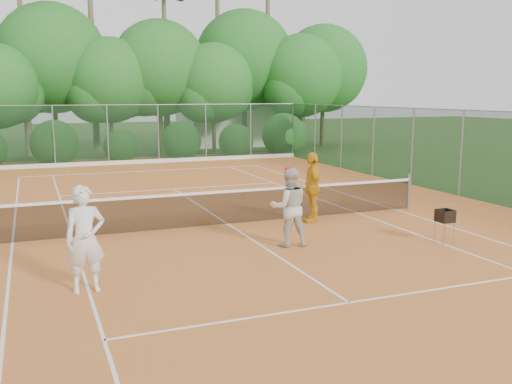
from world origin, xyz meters
The scene contains 14 objects.
ground centered at (0.00, 0.00, 0.00)m, with size 120.00×120.00×0.00m, color #264A1A.
clay_court centered at (0.00, 0.00, 0.01)m, with size 18.00×36.00×0.02m, color #CB702E.
club_building centered at (9.00, 24.00, 1.50)m, with size 8.00×5.00×3.00m, color beige.
tennis_net centered at (0.00, 0.00, 0.53)m, with size 11.97×0.10×1.10m.
player_white centered at (-4.12, -4.13, 0.99)m, with size 0.71×0.47×1.95m, color white.
player_center_grp centered at (0.60, -2.62, 0.96)m, with size 1.01×0.85×1.89m.
player_yellow centered at (2.30, -0.50, 1.00)m, with size 1.15×0.48×1.96m, color gold.
ball_hopper centered at (4.22, -3.73, 0.66)m, with size 0.35×0.35×0.81m.
stray_ball_a centered at (-3.41, 12.69, 0.05)m, with size 0.07×0.07×0.07m, color yellow.
stray_ball_b centered at (-0.45, 11.34, 0.05)m, with size 0.07×0.07×0.07m, color yellow.
stray_ball_c centered at (0.17, 10.33, 0.05)m, with size 0.07×0.07×0.07m, color yellow.
court_markings centered at (0.00, 0.00, 0.02)m, with size 11.03×23.83×0.01m.
fence_back centered at (0.00, 15.00, 1.52)m, with size 18.07×0.07×3.00m.
tropical_treeline centered at (1.43, 20.22, 5.11)m, with size 32.10×8.49×15.03m.
Camera 1 is at (-4.92, -14.49, 3.56)m, focal length 40.00 mm.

